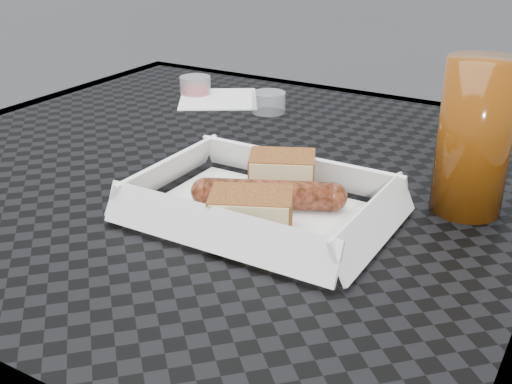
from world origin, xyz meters
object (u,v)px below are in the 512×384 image
Objects in this scene: patio_table at (213,220)px; bratwurst at (269,194)px; food_tray at (261,214)px; drink_glass at (474,138)px.

bratwurst reaches higher than patio_table.
patio_table is 5.52× the size of bratwurst.
drink_glass is (0.17, 0.12, 0.08)m from food_tray.
food_tray is 1.43× the size of drink_glass.
bratwurst is at bearing 86.96° from food_tray.
drink_glass is (0.17, 0.10, 0.06)m from bratwurst.
food_tray is 1.52× the size of bratwurst.
drink_glass reaches higher than food_tray.
patio_table is at bearing 142.91° from food_tray.
drink_glass is at bearing 4.85° from patio_table.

